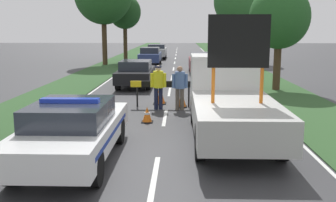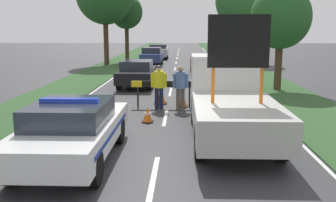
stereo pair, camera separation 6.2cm
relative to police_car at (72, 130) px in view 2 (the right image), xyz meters
name	(u,v)px [view 2 (the right image)]	position (x,y,z in m)	size (l,w,h in m)	color
ground_plane	(158,155)	(1.98, 0.54, -0.77)	(160.00, 160.00, 0.00)	#333335
lane_markings	(175,69)	(1.98, 22.04, -0.76)	(7.81, 71.83, 0.01)	silver
grass_verge_left	(102,70)	(-3.50, 20.54, -0.75)	(3.03, 120.00, 0.03)	#2D5128
grass_verge_right	(248,71)	(7.45, 20.54, -0.75)	(3.03, 120.00, 0.03)	#2D5128
police_car	(72,130)	(0.00, 0.00, 0.00)	(1.92, 4.97, 1.54)	white
work_truck	(230,98)	(3.96, 2.51, 0.33)	(2.16, 6.01, 3.44)	white
road_barrier	(164,86)	(1.82, 6.67, 0.09)	(2.60, 0.08, 1.05)	black
police_officer	(159,83)	(1.67, 6.19, 0.25)	(0.62, 0.39, 1.72)	#191E38
pedestrian_civilian	(180,84)	(2.50, 6.10, 0.23)	(0.61, 0.39, 1.70)	brown
traffic_cone_near_police	(161,95)	(1.66, 7.36, -0.41)	(0.53, 0.53, 0.73)	black
traffic_cone_centre_front	(147,115)	(1.41, 3.99, -0.51)	(0.38, 0.38, 0.53)	black
traffic_cone_near_truck	(183,100)	(2.58, 6.66, -0.47)	(0.43, 0.43, 0.59)	black
traffic_cone_behind_barrier	(237,106)	(4.62, 5.60, -0.51)	(0.37, 0.37, 0.52)	black
queued_car_sedan_black	(137,73)	(0.09, 12.43, -0.02)	(1.80, 4.63, 1.42)	black
queued_car_wagon_maroon	(203,63)	(4.02, 18.89, 0.01)	(1.74, 4.55, 1.48)	maroon
queued_car_hatch_blue	(152,56)	(-0.12, 25.59, 0.03)	(1.77, 4.52, 1.53)	navy
queued_car_sedan_silver	(158,51)	(0.01, 32.97, 0.03)	(1.95, 4.69, 1.52)	#B2B2B7
roadside_tree_near_left	(281,18)	(7.45, 11.30, 2.89)	(3.01, 3.01, 5.26)	#42301E
roadside_tree_mid_right	(242,1)	(7.92, 27.89, 4.85)	(4.80, 4.80, 8.16)	#42301E
roadside_tree_far_left	(126,12)	(-2.70, 28.51, 3.85)	(3.00, 3.00, 6.24)	#42301E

